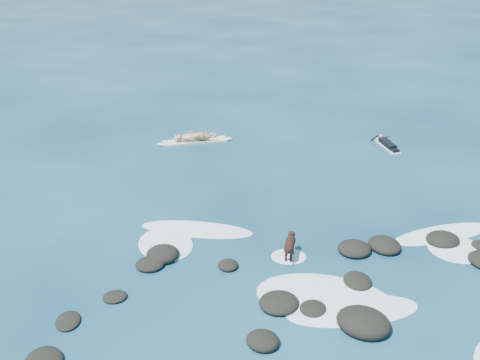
{
  "coord_description": "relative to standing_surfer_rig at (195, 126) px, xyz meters",
  "views": [
    {
      "loc": [
        -0.93,
        -13.49,
        9.15
      ],
      "look_at": [
        -0.79,
        4.0,
        0.9
      ],
      "focal_mm": 40.0,
      "sensor_mm": 36.0,
      "label": 1
    }
  ],
  "objects": [
    {
      "name": "ground",
      "position": [
        2.86,
        -10.09,
        -0.81
      ],
      "size": [
        160.0,
        160.0,
        0.0
      ],
      "primitive_type": "plane",
      "color": "#0A2642",
      "rests_on": "ground"
    },
    {
      "name": "dog",
      "position": [
        3.56,
        -9.79,
        -0.32
      ],
      "size": [
        0.46,
        1.16,
        0.74
      ],
      "rotation": [
        0.0,
        0.0,
        1.35
      ],
      "color": "black",
      "rests_on": "ground"
    },
    {
      "name": "breaking_foam",
      "position": [
        5.83,
        -11.27,
        -0.8
      ],
      "size": [
        12.91,
        8.37,
        0.12
      ],
      "color": "white",
      "rests_on": "ground"
    },
    {
      "name": "paddling_surfer_rig",
      "position": [
        8.91,
        -0.65,
        -0.68
      ],
      "size": [
        1.05,
        2.18,
        0.38
      ],
      "rotation": [
        0.0,
        0.0,
        1.78
      ],
      "color": "white",
      "rests_on": "ground"
    },
    {
      "name": "standing_surfer_rig",
      "position": [
        0.0,
        0.0,
        0.0
      ],
      "size": [
        3.6,
        1.26,
        2.06
      ],
      "rotation": [
        0.0,
        0.0,
        0.22
      ],
      "color": "#FBEDC8",
      "rests_on": "ground"
    },
    {
      "name": "reef_rocks",
      "position": [
        3.63,
        -11.69,
        -0.72
      ],
      "size": [
        14.86,
        7.56,
        0.56
      ],
      "color": "black",
      "rests_on": "ground"
    }
  ]
}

